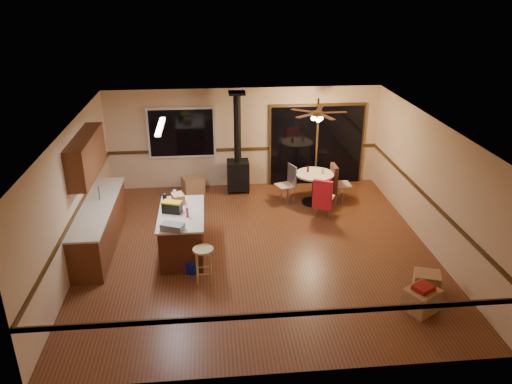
{
  "coord_description": "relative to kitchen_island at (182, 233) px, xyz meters",
  "views": [
    {
      "loc": [
        -0.88,
        -8.87,
        5.13
      ],
      "look_at": [
        0.0,
        0.3,
        1.15
      ],
      "focal_mm": 35.0,
      "sensor_mm": 36.0,
      "label": 1
    }
  ],
  "objects": [
    {
      "name": "wall_right",
      "position": [
        5.0,
        0.0,
        0.85
      ],
      "size": [
        0.0,
        7.0,
        7.0
      ],
      "primitive_type": "plane",
      "rotation": [
        1.57,
        0.0,
        -1.57
      ],
      "color": "tan",
      "rests_on": "ground"
    },
    {
      "name": "bottle_white",
      "position": [
        -0.16,
        0.72,
        0.54
      ],
      "size": [
        0.07,
        0.07,
        0.18
      ],
      "primitive_type": "cylinder",
      "rotation": [
        0.0,
        0.0,
        -0.26
      ],
      "color": "white",
      "rests_on": "kitchen_island"
    },
    {
      "name": "box_corner_a",
      "position": [
        4.02,
        -2.27,
        -0.26
      ],
      "size": [
        0.67,
        0.64,
        0.4
      ],
      "primitive_type": "cube",
      "rotation": [
        0.0,
        0.0,
        0.53
      ],
      "color": "#A47249",
      "rests_on": "floor"
    },
    {
      "name": "chair_rail",
      "position": [
        1.5,
        0.0,
        0.55
      ],
      "size": [
        7.0,
        7.0,
        0.08
      ],
      "primitive_type": null,
      "color": "#3D270F",
      "rests_on": "ground"
    },
    {
      "name": "dining_table",
      "position": [
        3.1,
        2.15,
        0.08
      ],
      "size": [
        0.92,
        0.92,
        0.78
      ],
      "color": "black",
      "rests_on": "ground"
    },
    {
      "name": "wall_back",
      "position": [
        1.5,
        3.5,
        0.85
      ],
      "size": [
        7.0,
        0.0,
        7.0
      ],
      "primitive_type": "plane",
      "rotation": [
        1.57,
        0.0,
        0.0
      ],
      "color": "tan",
      "rests_on": "ground"
    },
    {
      "name": "box_under_window",
      "position": [
        0.14,
        3.1,
        -0.24
      ],
      "size": [
        0.63,
        0.56,
        0.42
      ],
      "primitive_type": "cube",
      "rotation": [
        0.0,
        0.0,
        0.33
      ],
      "color": "#A47249",
      "rests_on": "floor"
    },
    {
      "name": "box_corner_b",
      "position": [
        4.34,
        -1.74,
        -0.27
      ],
      "size": [
        0.54,
        0.5,
        0.36
      ],
      "primitive_type": "cube",
      "rotation": [
        0.0,
        0.0,
        -0.34
      ],
      "color": "#A47249",
      "rests_on": "floor"
    },
    {
      "name": "wall_front",
      "position": [
        1.5,
        -3.5,
        0.85
      ],
      "size": [
        7.0,
        0.0,
        7.0
      ],
      "primitive_type": "plane",
      "rotation": [
        -1.57,
        0.0,
        0.0
      ],
      "color": "tan",
      "rests_on": "ground"
    },
    {
      "name": "toolbox_grey",
      "position": [
        -0.12,
        -0.72,
        0.51
      ],
      "size": [
        0.46,
        0.37,
        0.13
      ],
      "primitive_type": "cube",
      "rotation": [
        0.0,
        0.0,
        -0.4
      ],
      "color": "slate",
      "rests_on": "kitchen_island"
    },
    {
      "name": "box_on_island",
      "position": [
        -0.07,
        0.46,
        0.55
      ],
      "size": [
        0.3,
        0.35,
        0.2
      ],
      "primitive_type": "cube",
      "rotation": [
        0.0,
        0.0,
        0.28
      ],
      "color": "#A47249",
      "rests_on": "kitchen_island"
    },
    {
      "name": "blue_bucket",
      "position": [
        0.19,
        -0.72,
        -0.34
      ],
      "size": [
        0.33,
        0.33,
        0.23
      ],
      "primitive_type": "cylinder",
      "rotation": [
        0.0,
        0.0,
        -0.24
      ],
      "color": "#0B17A5",
      "rests_on": "floor"
    },
    {
      "name": "wood_stove",
      "position": [
        1.3,
        3.05,
        0.28
      ],
      "size": [
        0.55,
        0.5,
        2.52
      ],
      "color": "black",
      "rests_on": "ground"
    },
    {
      "name": "wall_left",
      "position": [
        -2.0,
        0.0,
        0.85
      ],
      "size": [
        0.0,
        7.0,
        7.0
      ],
      "primitive_type": "plane",
      "rotation": [
        1.57,
        0.0,
        1.57
      ],
      "color": "tan",
      "rests_on": "ground"
    },
    {
      "name": "bar_stool",
      "position": [
        0.42,
        -1.07,
        -0.11
      ],
      "size": [
        0.4,
        0.4,
        0.68
      ],
      "primitive_type": "cylinder",
      "rotation": [
        0.0,
        0.0,
        0.08
      ],
      "color": "tan",
      "rests_on": "floor"
    },
    {
      "name": "glass_red",
      "position": [
        2.95,
        2.25,
        0.4
      ],
      "size": [
        0.07,
        0.07,
        0.15
      ],
      "primitive_type": "cylinder",
      "rotation": [
        0.0,
        0.0,
        -0.34
      ],
      "color": "#590C14",
      "rests_on": "dining_table"
    },
    {
      "name": "chair_near",
      "position": [
        3.12,
        1.29,
        0.14
      ],
      "size": [
        0.58,
        0.6,
        0.7
      ],
      "color": "tan",
      "rests_on": "ground"
    },
    {
      "name": "floor",
      "position": [
        1.5,
        0.0,
        -0.45
      ],
      "size": [
        7.0,
        7.0,
        0.0
      ],
      "primitive_type": "plane",
      "color": "brown",
      "rests_on": "ground"
    },
    {
      "name": "countertop",
      "position": [
        -1.7,
        0.5,
        0.43
      ],
      "size": [
        0.64,
        3.04,
        0.04
      ],
      "primitive_type": "cube",
      "color": "beige",
      "rests_on": "lower_cabinets"
    },
    {
      "name": "window",
      "position": [
        -0.1,
        3.45,
        1.05
      ],
      "size": [
        1.72,
        0.1,
        1.32
      ],
      "primitive_type": "cube",
      "color": "black",
      "rests_on": "ground"
    },
    {
      "name": "bottle_pink",
      "position": [
        0.13,
        -0.2,
        0.55
      ],
      "size": [
        0.08,
        0.08,
        0.2
      ],
      "primitive_type": "cylinder",
      "rotation": [
        0.0,
        0.0,
        0.22
      ],
      "color": "#D84C8C",
      "rests_on": "kitchen_island"
    },
    {
      "name": "ceiling_fan",
      "position": [
        3.1,
        2.15,
        1.76
      ],
      "size": [
        0.24,
        0.24,
        0.55
      ],
      "color": "brown",
      "rests_on": "ceiling"
    },
    {
      "name": "glass_cream",
      "position": [
        3.28,
        2.1,
        0.4
      ],
      "size": [
        0.08,
        0.08,
        0.14
      ],
      "primitive_type": "cylinder",
      "rotation": [
        0.0,
        0.0,
        0.4
      ],
      "color": "beige",
      "rests_on": "dining_table"
    },
    {
      "name": "toolbox_black",
      "position": [
        -0.17,
        0.03,
        0.55
      ],
      "size": [
        0.41,
        0.29,
        0.2
      ],
      "primitive_type": "cube",
      "rotation": [
        0.0,
        0.0,
        -0.3
      ],
      "color": "black",
      "rests_on": "kitchen_island"
    },
    {
      "name": "sliding_door",
      "position": [
        3.4,
        3.45,
        0.6
      ],
      "size": [
        2.52,
        0.1,
        2.1
      ],
      "primitive_type": "cube",
      "color": "black",
      "rests_on": "ground"
    },
    {
      "name": "upper_cabinets",
      "position": [
        -1.83,
        0.7,
        1.45
      ],
      "size": [
        0.35,
        2.0,
        0.8
      ],
      "primitive_type": "cube",
      "color": "#5D2F17",
      "rests_on": "ground"
    },
    {
      "name": "kitchen_island",
      "position": [
        0.0,
        0.0,
        0.0
      ],
      "size": [
        0.88,
        1.68,
        0.9
      ],
      "color": "#481F12",
      "rests_on": "ground"
    },
    {
      "name": "lower_cabinets",
      "position": [
        -1.7,
        0.5,
        -0.02
      ],
      "size": [
        0.6,
        3.0,
        0.86
      ],
      "primitive_type": "cube",
      "color": "#5D2F17",
      "rests_on": "ground"
    },
    {
      "name": "bottle_dark",
      "position": [
        -0.32,
        0.28,
        0.59
      ],
      "size": [
        0.11,
        0.11,
        0.29
      ],
      "primitive_type": "cylinder",
      "rotation": [
        0.0,
        0.0,
        0.3
      ],
      "color": "black",
      "rests_on": "kitchen_island"
    },
    {
      "name": "chair_right",
      "position": [
        3.62,
        2.2,
        0.14
      ],
      "size": [
        0.47,
        0.44,
        0.7
      ],
      "color": "tan",
      "rests_on": "ground"
    },
    {
      "name": "box_small_red",
      "position": [
        4.02,
        -2.27,
        -0.02
      ],
      "size": [
        0.4,
        0.38,
        0.08
      ],
      "primitive_type": "cube",
      "rotation": [
        0.0,
        0.0,
        0.53
      ],
      "color": "maroon",
      "rests_on": "box_corner_a"
    },
    {
      "name": "toolbox_yellow_lid",
      "position": [
        -0.17,
        0.03,
        0.67
      ],
      "size": [
        0.41,
        0.3,
        0.03
      ],
      "primitive_type": "cube",
      "rotation": [
        0.0,
        0.0,
        -0.3
      ],
      "color": "gold",
      "rests_on": "toolbox_black"
    },
    {
      "name": "chair_left",
      "position": [
        2.5,
        2.29,
        0.14
      ],
      "size": [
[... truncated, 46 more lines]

